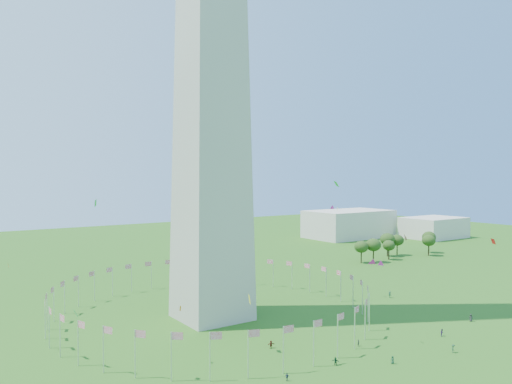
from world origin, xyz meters
TOP-DOWN VIEW (x-y plane):
  - ground at (0.00, 0.00)m, footprint 600.00×600.00m
  - flag_ring at (-0.00, 50.00)m, footprint 80.24×80.24m
  - gov_building_east_a at (150.00, 150.00)m, footprint 50.00×30.00m
  - gov_building_east_b at (190.00, 120.00)m, footprint 35.00×25.00m
  - crowd at (9.86, 1.53)m, footprint 102.80×64.56m
  - kites_aloft at (19.44, 20.93)m, footprint 112.91×67.64m
  - tree_line_east at (115.04, 85.39)m, footprint 53.31×15.83m

SIDE VIEW (x-z plane):
  - ground at x=0.00m, z-range 0.00..0.00m
  - crowd at x=9.86m, z-range -0.12..1.80m
  - flag_ring at x=0.00m, z-range 0.00..9.00m
  - tree_line_east at x=115.04m, z-range -0.38..10.07m
  - gov_building_east_b at x=190.00m, z-range 0.00..12.00m
  - gov_building_east_a at x=150.00m, z-range 0.00..16.00m
  - kites_aloft at x=19.44m, z-range 4.23..34.21m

